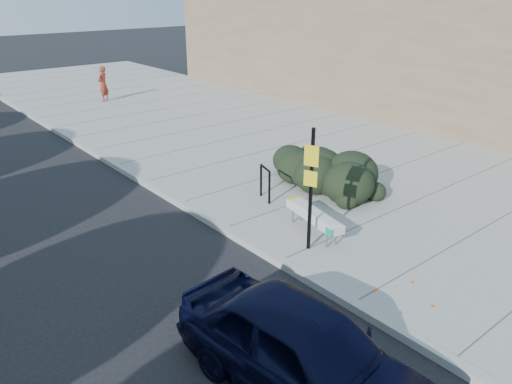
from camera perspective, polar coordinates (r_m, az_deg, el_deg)
ground at (r=10.85m, az=2.94°, el=-8.43°), size 120.00×120.00×0.00m
sidewalk_near at (r=17.67m, az=5.44°, el=4.31°), size 11.20×50.00×0.15m
curb_near at (r=14.48m, az=-10.50°, el=-0.14°), size 0.22×50.00×0.17m
building_near at (r=22.78m, az=25.11°, el=13.13°), size 6.00×36.00×5.00m
bench at (r=11.73m, az=6.63°, el=-2.72°), size 0.78×1.93×0.57m
bike_rack at (r=13.45m, az=1.05°, el=1.36°), size 0.24×0.62×0.94m
sign_post at (r=10.58m, az=6.29°, el=0.98°), size 0.16×0.30×2.77m
hedge at (r=14.70m, az=7.97°, el=3.49°), size 3.08×4.06×1.36m
sedan_navy at (r=7.51m, az=5.68°, el=-17.81°), size 2.16×4.44×1.46m
pedestrian at (r=26.63m, az=-17.09°, el=11.74°), size 0.76×0.70×1.74m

